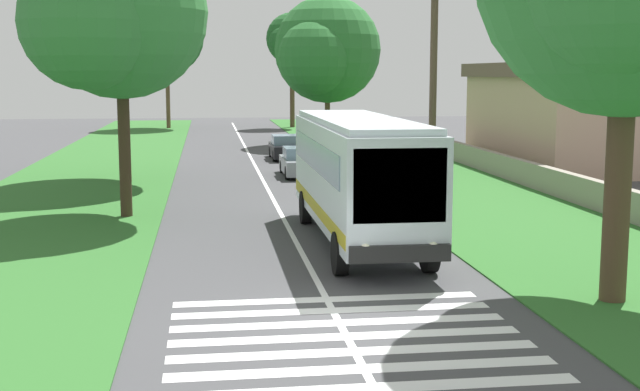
% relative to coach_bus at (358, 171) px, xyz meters
% --- Properties ---
extents(ground, '(160.00, 160.00, 0.00)m').
position_rel_coach_bus_xyz_m(ground, '(-7.73, 1.80, -2.15)').
color(ground, '#424244').
extents(grass_verge_left, '(120.00, 8.00, 0.04)m').
position_rel_coach_bus_xyz_m(grass_verge_left, '(7.27, 10.00, -2.13)').
color(grass_verge_left, '#2D6628').
rests_on(grass_verge_left, ground).
extents(grass_verge_right, '(120.00, 8.00, 0.04)m').
position_rel_coach_bus_xyz_m(grass_verge_right, '(7.27, -6.40, -2.13)').
color(grass_verge_right, '#2D6628').
rests_on(grass_verge_right, ground).
extents(centre_line, '(110.00, 0.16, 0.01)m').
position_rel_coach_bus_xyz_m(centre_line, '(7.27, 1.80, -2.14)').
color(centre_line, silver).
rests_on(centre_line, ground).
extents(coach_bus, '(11.16, 2.62, 3.73)m').
position_rel_coach_bus_xyz_m(coach_bus, '(0.00, 0.00, 0.00)').
color(coach_bus, silver).
rests_on(coach_bus, ground).
extents(zebra_crossing, '(5.85, 6.80, 0.01)m').
position_rel_coach_bus_xyz_m(zebra_crossing, '(-8.88, 1.80, -2.14)').
color(zebra_crossing, silver).
rests_on(zebra_crossing, ground).
extents(trailing_car_0, '(4.30, 1.78, 1.43)m').
position_rel_coach_bus_xyz_m(trailing_car_0, '(16.66, -0.16, -1.48)').
color(trailing_car_0, gray).
rests_on(trailing_car_0, ground).
extents(trailing_car_1, '(4.30, 1.78, 1.43)m').
position_rel_coach_bus_xyz_m(trailing_car_1, '(24.99, -0.22, -1.48)').
color(trailing_car_1, black).
rests_on(trailing_car_1, ground).
extents(roadside_tree_left_0, '(9.36, 7.51, 12.01)m').
position_rel_coach_bus_xyz_m(roadside_tree_left_0, '(15.53, 8.32, 5.91)').
color(roadside_tree_left_0, brown).
rests_on(roadside_tree_left_0, grass_verge_left).
extents(roadside_tree_left_1, '(7.89, 6.74, 11.62)m').
position_rel_coach_bus_xyz_m(roadside_tree_left_1, '(54.30, 8.01, 5.97)').
color(roadside_tree_left_1, brown).
rests_on(roadside_tree_left_1, grass_verge_left).
extents(roadside_tree_left_2, '(7.60, 6.08, 10.04)m').
position_rel_coach_bus_xyz_m(roadside_tree_left_2, '(5.58, 7.45, 4.75)').
color(roadside_tree_left_2, '#3D2D1E').
rests_on(roadside_tree_left_2, grass_verge_left).
extents(roadside_tree_right_0, '(8.93, 7.49, 10.37)m').
position_rel_coach_bus_xyz_m(roadside_tree_right_0, '(35.05, -3.91, 4.32)').
color(roadside_tree_right_0, brown).
rests_on(roadside_tree_right_0, grass_verge_right).
extents(roadside_tree_right_2, '(5.50, 4.77, 10.53)m').
position_rel_coach_bus_xyz_m(roadside_tree_right_2, '(54.01, -3.42, 5.89)').
color(roadside_tree_right_2, '#4C3826').
rests_on(roadside_tree_right_2, grass_verge_right).
extents(utility_pole, '(0.24, 1.40, 8.88)m').
position_rel_coach_bus_xyz_m(utility_pole, '(2.94, -3.05, 2.48)').
color(utility_pole, '#473828').
rests_on(utility_pole, grass_verge_right).
extents(roadside_wall, '(70.00, 0.40, 1.08)m').
position_rel_coach_bus_xyz_m(roadside_wall, '(12.27, -9.80, -1.57)').
color(roadside_wall, gray).
rests_on(roadside_wall, grass_verge_right).
extents(roadside_building, '(14.12, 9.94, 5.58)m').
position_rel_coach_bus_xyz_m(roadside_building, '(19.24, -16.16, 0.68)').
color(roadside_building, tan).
rests_on(roadside_building, ground).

